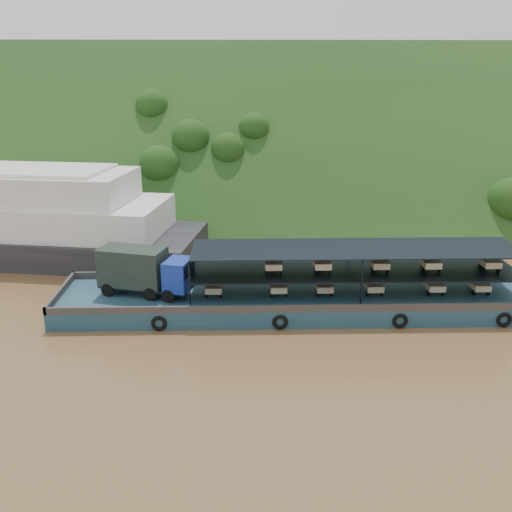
{
  "coord_description": "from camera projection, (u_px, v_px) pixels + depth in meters",
  "views": [
    {
      "loc": [
        -3.01,
        -37.36,
        16.53
      ],
      "look_at": [
        -2.0,
        3.0,
        3.2
      ],
      "focal_mm": 40.0,
      "sensor_mm": 36.0,
      "label": 1
    }
  ],
  "objects": [
    {
      "name": "ground",
      "position": [
        285.0,
        311.0,
        40.72
      ],
      "size": [
        160.0,
        160.0,
        0.0
      ],
      "primitive_type": "plane",
      "color": "brown",
      "rests_on": "ground"
    },
    {
      "name": "hillside",
      "position": [
        265.0,
        200.0,
        74.9
      ],
      "size": [
        140.0,
        39.6,
        39.6
      ],
      "primitive_type": "cube",
      "rotation": [
        0.79,
        0.0,
        0.0
      ],
      "color": "#163613",
      "rests_on": "ground"
    },
    {
      "name": "cargo_barge",
      "position": [
        293.0,
        294.0,
        40.9
      ],
      "size": [
        35.0,
        7.18,
        4.54
      ],
      "color": "#16354E",
      "rests_on": "ground"
    }
  ]
}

